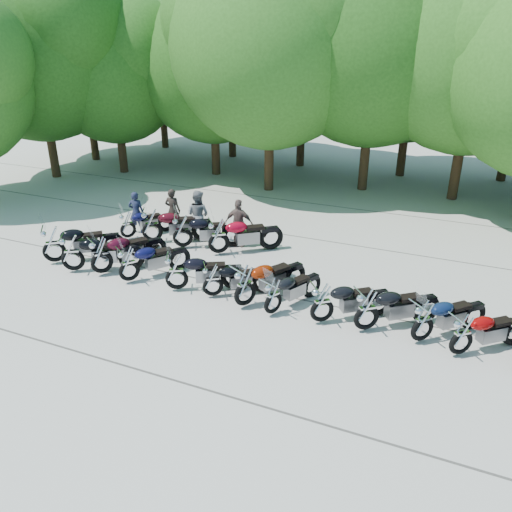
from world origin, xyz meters
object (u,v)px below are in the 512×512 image
at_px(motorcycle_5, 213,279).
at_px(motorcycle_4, 176,271).
at_px(motorcycle_16, 219,235).
at_px(motorcycle_2, 101,254).
at_px(motorcycle_8, 322,302).
at_px(motorcycle_1, 72,252).
at_px(motorcycle_7, 273,295).
at_px(motorcycle_11, 462,334).
at_px(motorcycle_15, 182,230).
at_px(rider_3, 173,210).
at_px(motorcycle_13, 127,224).
at_px(motorcycle_6, 245,285).
at_px(motorcycle_10, 423,320).
at_px(motorcycle_3, 129,263).
at_px(rider_1, 198,215).
at_px(motorcycle_0, 53,243).
at_px(rider_2, 239,223).
at_px(rider_0, 136,212).
at_px(motorcycle_9, 367,309).
at_px(motorcycle_14, 152,224).

bearing_deg(motorcycle_5, motorcycle_4, 58.32).
bearing_deg(motorcycle_16, motorcycle_2, 98.39).
height_order(motorcycle_5, motorcycle_8, motorcycle_8).
height_order(motorcycle_1, motorcycle_7, motorcycle_1).
bearing_deg(motorcycle_11, motorcycle_4, 47.71).
distance_m(motorcycle_15, rider_3, 1.76).
distance_m(motorcycle_5, motorcycle_13, 5.60).
distance_m(motorcycle_6, motorcycle_16, 3.66).
xyz_separation_m(motorcycle_10, motorcycle_13, (-10.58, 2.69, -0.05)).
height_order(motorcycle_7, motorcycle_10, motorcycle_10).
distance_m(motorcycle_3, motorcycle_10, 8.40).
bearing_deg(rider_1, motorcycle_6, 137.62).
height_order(motorcycle_0, rider_1, rider_1).
relative_size(motorcycle_7, motorcycle_16, 0.82).
height_order(motorcycle_5, motorcycle_16, motorcycle_16).
bearing_deg(motorcycle_7, rider_2, -29.37).
height_order(motorcycle_13, rider_0, rider_0).
bearing_deg(motorcycle_13, motorcycle_2, 145.26).
height_order(motorcycle_5, motorcycle_9, motorcycle_9).
relative_size(motorcycle_8, rider_0, 1.40).
height_order(motorcycle_5, motorcycle_13, motorcycle_13).
bearing_deg(motorcycle_14, motorcycle_6, -149.90).
bearing_deg(motorcycle_6, motorcycle_15, -8.60).
relative_size(motorcycle_15, rider_2, 1.41).
xyz_separation_m(motorcycle_3, motorcycle_13, (-2.18, 2.85, -0.06)).
bearing_deg(motorcycle_10, motorcycle_11, -150.56).
bearing_deg(rider_0, motorcycle_8, 140.73).
relative_size(motorcycle_5, motorcycle_7, 0.98).
xyz_separation_m(motorcycle_7, rider_1, (-4.50, 3.99, 0.32)).
bearing_deg(motorcycle_9, motorcycle_3, 51.97).
xyz_separation_m(motorcycle_7, motorcycle_10, (3.76, 0.21, 0.04)).
bearing_deg(motorcycle_16, motorcycle_8, -161.28).
distance_m(motorcycle_3, motorcycle_16, 3.26).
distance_m(motorcycle_5, motorcycle_14, 4.73).
bearing_deg(motorcycle_11, rider_1, 25.24).
distance_m(motorcycle_0, motorcycle_4, 4.63).
bearing_deg(motorcycle_2, motorcycle_9, -148.19).
bearing_deg(motorcycle_15, motorcycle_3, 148.14).
bearing_deg(motorcycle_8, motorcycle_11, -130.28).
bearing_deg(rider_1, motorcycle_2, 76.72).
height_order(motorcycle_9, motorcycle_14, motorcycle_14).
relative_size(motorcycle_5, rider_1, 1.13).
xyz_separation_m(motorcycle_1, rider_3, (0.95, 4.30, 0.13)).
bearing_deg(motorcycle_3, motorcycle_10, -145.28).
xyz_separation_m(rider_0, rider_2, (4.08, 0.29, 0.06)).
bearing_deg(motorcycle_6, motorcycle_0, 28.22).
bearing_deg(motorcycle_15, motorcycle_13, 61.05).
bearing_deg(motorcycle_1, motorcycle_15, -65.99).
relative_size(motorcycle_6, motorcycle_10, 1.10).
relative_size(motorcycle_4, rider_0, 1.44).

